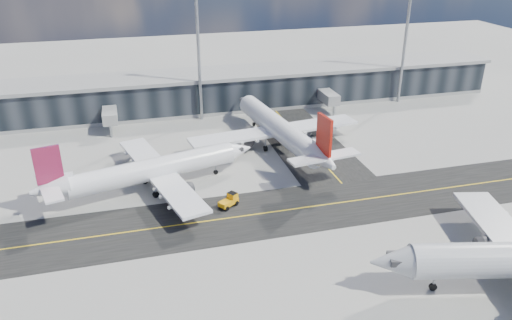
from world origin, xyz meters
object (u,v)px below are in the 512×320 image
object	(u,v)px
airliner_af	(151,170)
service_van	(310,137)
airliner_redtail	(279,129)
baggage_tug	(230,200)

from	to	relation	value
airliner_af	service_van	xyz separation A→B (m)	(33.00, 13.59, -2.99)
airliner_redtail	airliner_af	bearing A→B (deg)	-164.01
airliner_af	airliner_redtail	distance (m)	28.03
airliner_af	service_van	world-z (taller)	airliner_af
airliner_redtail	baggage_tug	world-z (taller)	airliner_redtail
airliner_af	baggage_tug	distance (m)	14.45
airliner_redtail	baggage_tug	xyz separation A→B (m)	(-14.28, -19.86, -3.05)
airliner_af	airliner_redtail	bearing A→B (deg)	99.03
airliner_redtail	service_van	bearing A→B (deg)	9.27
airliner_af	baggage_tug	bearing A→B (deg)	38.27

